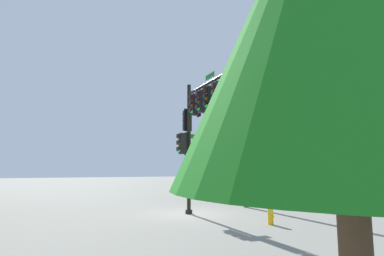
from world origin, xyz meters
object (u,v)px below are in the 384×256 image
(fire_hydrant, at_px, (270,215))
(tree_mid, at_px, (340,0))
(signal_pole_assembly, at_px, (199,115))
(utility_pole, at_px, (245,143))
(tree_near, at_px, (239,137))

(fire_hydrant, bearing_deg, tree_mid, -27.13)
(tree_mid, bearing_deg, signal_pole_assembly, 168.94)
(utility_pole, bearing_deg, fire_hydrant, -17.92)
(fire_hydrant, bearing_deg, tree_near, 159.00)
(utility_pole, height_order, tree_near, utility_pole)
(tree_near, bearing_deg, fire_hydrant, -21.00)
(tree_near, relative_size, tree_mid, 1.06)
(fire_hydrant, height_order, tree_near, tree_near)
(fire_hydrant, height_order, tree_mid, tree_mid)
(signal_pole_assembly, relative_size, utility_pole, 0.92)
(tree_near, distance_m, tree_mid, 21.25)
(signal_pole_assembly, height_order, utility_pole, utility_pole)
(signal_pole_assembly, xyz_separation_m, tree_near, (-8.27, 6.40, -0.15))
(fire_hydrant, xyz_separation_m, tree_near, (-10.72, 4.12, 4.37))
(utility_pole, xyz_separation_m, tree_mid, (14.04, -6.19, 0.65))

